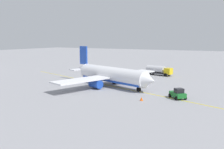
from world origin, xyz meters
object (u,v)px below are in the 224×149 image
pushback_tug (178,94)px  refueling_worker (144,75)px  airplane (111,75)px  safety_cone_nose (141,99)px  fuel_tanker (158,70)px

pushback_tug → refueling_worker: 27.01m
airplane → safety_cone_nose: size_ratio=43.40×
safety_cone_nose → airplane: bearing=141.6°
airplane → fuel_tanker: 24.26m
airplane → fuel_tanker: bearing=79.4°
airplane → pushback_tug: airplane is taller
airplane → fuel_tanker: size_ratio=3.20×
safety_cone_nose → pushback_tug: bearing=41.8°
pushback_tug → refueling_worker: size_ratio=2.36×
refueling_worker → safety_cone_nose: refueling_worker is taller
fuel_tanker → safety_cone_nose: (8.43, -34.03, -1.35)m
airplane → refueling_worker: (2.42, 16.54, -1.95)m
airplane → pushback_tug: (18.64, -5.05, -1.76)m
airplane → fuel_tanker: (4.45, 23.83, -1.06)m
airplane → safety_cone_nose: (12.88, -10.20, -2.41)m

